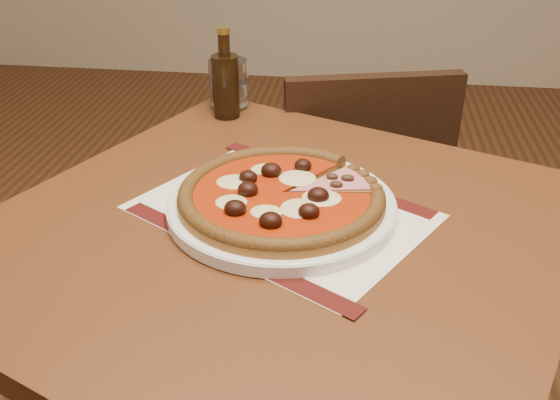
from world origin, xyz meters
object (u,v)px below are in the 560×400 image
object	(u,v)px
pizza	(281,194)
water_glass	(228,84)
chair_far	(356,199)
bottle	(226,83)
plate	(282,206)
table	(278,281)

from	to	relation	value
pizza	water_glass	size ratio (longest dim) A/B	3.14
chair_far	pizza	distance (m)	0.66
chair_far	bottle	bearing A→B (deg)	20.46
chair_far	plate	bearing A→B (deg)	63.68
table	plate	distance (m)	0.12
bottle	water_glass	bearing A→B (deg)	97.07
bottle	pizza	bearing A→B (deg)	-66.51
chair_far	water_glass	size ratio (longest dim) A/B	8.32
chair_far	pizza	size ratio (longest dim) A/B	2.65
plate	pizza	distance (m)	0.02
chair_far	bottle	xyz separation A→B (m)	(-0.27, -0.20, 0.35)
plate	pizza	size ratio (longest dim) A/B	1.11
chair_far	water_glass	world-z (taller)	water_glass
table	water_glass	world-z (taller)	water_glass
water_glass	bottle	xyz separation A→B (m)	(0.01, -0.06, 0.02)
water_glass	pizza	bearing A→B (deg)	-68.58
table	pizza	size ratio (longest dim) A/B	3.42
bottle	plate	bearing A→B (deg)	-66.42
table	pizza	xyz separation A→B (m)	(-0.00, 0.04, 0.13)
water_glass	bottle	distance (m)	0.06
plate	pizza	bearing A→B (deg)	-147.32
bottle	chair_far	bearing A→B (deg)	35.58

